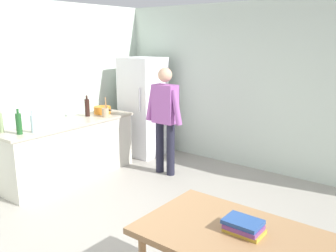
{
  "coord_description": "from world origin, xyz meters",
  "views": [
    {
      "loc": [
        2.47,
        -2.48,
        2.14
      ],
      "look_at": [
        -0.44,
        1.27,
        0.98
      ],
      "focal_mm": 38.6,
      "sensor_mm": 36.0,
      "label": 1
    }
  ],
  "objects_px": {
    "bottle_water_clear": "(33,124)",
    "bottle_wine_green": "(19,123)",
    "bottle_vinegar_tall": "(1,123)",
    "refrigerator": "(143,107)",
    "dining_table": "(234,242)",
    "book_stack": "(244,226)",
    "bottle_wine_dark": "(87,107)",
    "cooking_pot": "(102,110)",
    "person": "(165,114)",
    "utensil_jar": "(105,112)"
  },
  "relations": [
    {
      "from": "refrigerator",
      "to": "bottle_wine_dark",
      "type": "bearing_deg",
      "value": -98.76
    },
    {
      "from": "bottle_water_clear",
      "to": "book_stack",
      "type": "xyz_separation_m",
      "value": [
        3.27,
        -0.37,
        -0.23
      ]
    },
    {
      "from": "bottle_wine_dark",
      "to": "bottle_wine_green",
      "type": "bearing_deg",
      "value": -82.25
    },
    {
      "from": "bottle_wine_dark",
      "to": "book_stack",
      "type": "bearing_deg",
      "value": -23.06
    },
    {
      "from": "bottle_vinegar_tall",
      "to": "bottle_water_clear",
      "type": "xyz_separation_m",
      "value": [
        0.36,
        0.26,
        -0.01
      ]
    },
    {
      "from": "cooking_pot",
      "to": "refrigerator",
      "type": "bearing_deg",
      "value": 80.55
    },
    {
      "from": "bottle_water_clear",
      "to": "cooking_pot",
      "type": "bearing_deg",
      "value": 98.83
    },
    {
      "from": "utensil_jar",
      "to": "bottle_wine_green",
      "type": "height_order",
      "value": "bottle_wine_green"
    },
    {
      "from": "person",
      "to": "book_stack",
      "type": "height_order",
      "value": "person"
    },
    {
      "from": "cooking_pot",
      "to": "person",
      "type": "bearing_deg",
      "value": 15.87
    },
    {
      "from": "utensil_jar",
      "to": "bottle_wine_green",
      "type": "xyz_separation_m",
      "value": [
        -0.09,
        -1.43,
        0.07
      ]
    },
    {
      "from": "cooking_pot",
      "to": "bottle_vinegar_tall",
      "type": "xyz_separation_m",
      "value": [
        -0.14,
        -1.68,
        0.08
      ]
    },
    {
      "from": "refrigerator",
      "to": "bottle_water_clear",
      "type": "height_order",
      "value": "refrigerator"
    },
    {
      "from": "bottle_water_clear",
      "to": "bottle_wine_dark",
      "type": "distance_m",
      "value": 1.16
    },
    {
      "from": "bottle_wine_green",
      "to": "refrigerator",
      "type": "bearing_deg",
      "value": 89.95
    },
    {
      "from": "refrigerator",
      "to": "bottle_wine_green",
      "type": "xyz_separation_m",
      "value": [
        -0.0,
        -2.44,
        0.15
      ]
    },
    {
      "from": "refrigerator",
      "to": "utensil_jar",
      "type": "bearing_deg",
      "value": -84.94
    },
    {
      "from": "bottle_vinegar_tall",
      "to": "bottle_wine_dark",
      "type": "relative_size",
      "value": 0.94
    },
    {
      "from": "bottle_water_clear",
      "to": "book_stack",
      "type": "relative_size",
      "value": 1.04
    },
    {
      "from": "refrigerator",
      "to": "bottle_wine_dark",
      "type": "height_order",
      "value": "refrigerator"
    },
    {
      "from": "bottle_wine_green",
      "to": "bottle_wine_dark",
      "type": "height_order",
      "value": "same"
    },
    {
      "from": "bottle_water_clear",
      "to": "bottle_wine_green",
      "type": "distance_m",
      "value": 0.18
    },
    {
      "from": "bottle_water_clear",
      "to": "bottle_vinegar_tall",
      "type": "bearing_deg",
      "value": -144.42
    },
    {
      "from": "cooking_pot",
      "to": "bottle_vinegar_tall",
      "type": "relative_size",
      "value": 1.25
    },
    {
      "from": "person",
      "to": "book_stack",
      "type": "relative_size",
      "value": 5.89
    },
    {
      "from": "person",
      "to": "book_stack",
      "type": "bearing_deg",
      "value": -41.26
    },
    {
      "from": "bottle_vinegar_tall",
      "to": "bottle_wine_dark",
      "type": "height_order",
      "value": "bottle_wine_dark"
    },
    {
      "from": "bottle_water_clear",
      "to": "bottle_wine_dark",
      "type": "xyz_separation_m",
      "value": [
        -0.25,
        1.13,
        0.02
      ]
    },
    {
      "from": "bottle_water_clear",
      "to": "book_stack",
      "type": "bearing_deg",
      "value": -6.45
    },
    {
      "from": "person",
      "to": "dining_table",
      "type": "height_order",
      "value": "person"
    },
    {
      "from": "refrigerator",
      "to": "bottle_vinegar_tall",
      "type": "height_order",
      "value": "refrigerator"
    },
    {
      "from": "bottle_vinegar_tall",
      "to": "bottle_wine_green",
      "type": "xyz_separation_m",
      "value": [
        0.28,
        0.1,
        0.01
      ]
    },
    {
      "from": "bottle_vinegar_tall",
      "to": "bottle_wine_green",
      "type": "relative_size",
      "value": 0.94
    },
    {
      "from": "refrigerator",
      "to": "dining_table",
      "type": "xyz_separation_m",
      "value": [
        3.3,
        -2.7,
        -0.23
      ]
    },
    {
      "from": "bottle_wine_green",
      "to": "book_stack",
      "type": "bearing_deg",
      "value": -3.58
    },
    {
      "from": "bottle_vinegar_tall",
      "to": "bottle_wine_dark",
      "type": "xyz_separation_m",
      "value": [
        0.1,
        1.39,
        0.01
      ]
    },
    {
      "from": "bottle_vinegar_tall",
      "to": "book_stack",
      "type": "distance_m",
      "value": 3.64
    },
    {
      "from": "bottle_wine_green",
      "to": "book_stack",
      "type": "xyz_separation_m",
      "value": [
        3.35,
        -0.21,
        -0.25
      ]
    },
    {
      "from": "book_stack",
      "to": "person",
      "type": "bearing_deg",
      "value": 138.74
    },
    {
      "from": "dining_table",
      "to": "utensil_jar",
      "type": "relative_size",
      "value": 4.37
    },
    {
      "from": "cooking_pot",
      "to": "book_stack",
      "type": "bearing_deg",
      "value": -27.16
    },
    {
      "from": "book_stack",
      "to": "bottle_wine_dark",
      "type": "bearing_deg",
      "value": 156.94
    },
    {
      "from": "person",
      "to": "bottle_wine_green",
      "type": "bearing_deg",
      "value": -116.73
    },
    {
      "from": "cooking_pot",
      "to": "utensil_jar",
      "type": "height_order",
      "value": "utensil_jar"
    },
    {
      "from": "refrigerator",
      "to": "cooking_pot",
      "type": "bearing_deg",
      "value": -99.45
    },
    {
      "from": "person",
      "to": "utensil_jar",
      "type": "bearing_deg",
      "value": -152.05
    },
    {
      "from": "refrigerator",
      "to": "dining_table",
      "type": "bearing_deg",
      "value": -39.29
    },
    {
      "from": "bottle_wine_dark",
      "to": "bottle_water_clear",
      "type": "bearing_deg",
      "value": -77.3
    },
    {
      "from": "dining_table",
      "to": "bottle_water_clear",
      "type": "xyz_separation_m",
      "value": [
        -3.22,
        0.42,
        0.35
      ]
    },
    {
      "from": "dining_table",
      "to": "bottle_vinegar_tall",
      "type": "xyz_separation_m",
      "value": [
        -3.58,
        0.16,
        0.36
      ]
    }
  ]
}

